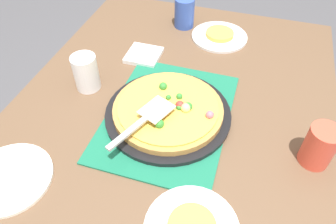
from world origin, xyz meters
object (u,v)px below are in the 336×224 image
Objects in this scene: cup_corner at (320,146)px; cup_near at (86,73)px; cup_far at (184,13)px; pizza_pan at (168,114)px; plate_side at (9,178)px; pizza_server at (145,119)px; plate_near_left at (219,37)px; pizza at (168,109)px; served_slice_left at (220,34)px; napkin_stack at (144,55)px.

cup_near is at bearing 82.65° from cup_corner.
cup_far is (0.47, -0.20, 0.00)m from cup_near.
pizza_pan is 3.17× the size of cup_corner.
pizza_pan is 1.73× the size of plate_side.
cup_far reaches higher than pizza_server.
plate_near_left is at bearing -40.60° from cup_near.
pizza is 2.75× the size of cup_near.
served_slice_left reaches higher than pizza_pan.
napkin_stack is (0.27, 0.18, -0.03)m from pizza.
cup_corner is (0.29, -0.74, 0.06)m from plate_side.
pizza_server is (-0.61, -0.05, 0.01)m from cup_far.
served_slice_left is 0.62m from cup_corner.
plate_side is 0.80m from cup_corner.
cup_near reaches higher than pizza_server.
served_slice_left is (0.48, -0.07, -0.02)m from pizza.
plate_near_left is at bearing -10.62° from pizza_server.
pizza_pan is at bearing -44.15° from plate_side.
cup_corner reaches higher than plate_near_left.
pizza is 1.45× the size of pizza_server.
cup_corner is 0.53× the size of pizza_server.
plate_side is at bearing 135.85° from pizza_pan.
pizza_server is (-0.05, 0.46, 0.01)m from cup_corner.
plate_side is at bearing 111.60° from cup_corner.
plate_side is at bearing 175.71° from cup_near.
cup_far is (0.85, -0.23, 0.06)m from plate_side.
served_slice_left is 0.92× the size of cup_far.
pizza reaches higher than napkin_stack.
served_slice_left is at bearing 0.00° from plate_near_left.
cup_corner is (-0.04, -0.42, 0.03)m from pizza.
napkin_stack is (0.21, -0.12, -0.05)m from cup_near.
cup_near is 1.00× the size of napkin_stack.
served_slice_left is (0.48, -0.07, 0.01)m from pizza_pan.
served_slice_left is (0.81, -0.39, 0.01)m from plate_side.
served_slice_left is at bearing -49.22° from napkin_stack.
cup_near and cup_far have the same top height.
napkin_stack is at bearing -13.78° from plate_side.
napkin_stack is at bearing -29.09° from cup_near.
served_slice_left reaches higher than plate_near_left.
pizza is at bearing 172.11° from plate_near_left.
cup_far is at bearing -18.32° from napkin_stack.
served_slice_left is 0.48× the size of pizza_server.
pizza_pan is 1.66× the size of pizza_server.
cup_far reaches higher than pizza.
cup_far is at bearing 74.18° from plate_near_left.
pizza_pan is 0.30m from cup_near.
cup_near is (0.05, 0.29, 0.05)m from pizza_pan.
napkin_stack is (0.60, -0.15, 0.00)m from plate_side.
plate_near_left is at bearing -49.22° from napkin_stack.
plate_near_left is at bearing -25.78° from plate_side.
cup_near is at bearing -4.29° from plate_side.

